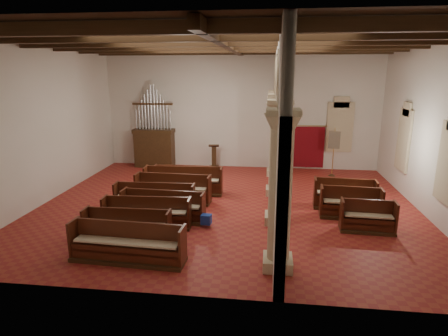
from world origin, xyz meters
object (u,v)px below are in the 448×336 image
(lectern, at_px, (214,158))
(processional_banner, at_px, (333,160))
(aisle_pew_0, at_px, (367,221))
(pipe_organ, at_px, (154,141))
(nave_pew_0, at_px, (128,249))

(lectern, relative_size, processional_banner, 0.56)
(lectern, height_order, processional_banner, processional_banner)
(processional_banner, bearing_deg, lectern, -177.38)
(processional_banner, distance_m, aisle_pew_0, 6.55)
(lectern, bearing_deg, aisle_pew_0, -58.39)
(pipe_organ, xyz_separation_m, aisle_pew_0, (9.15, -7.34, -1.03))
(nave_pew_0, bearing_deg, aisle_pew_0, 25.05)
(lectern, bearing_deg, nave_pew_0, -102.24)
(processional_banner, relative_size, aisle_pew_0, 1.38)
(nave_pew_0, bearing_deg, pipe_organ, 105.93)
(pipe_organ, relative_size, nave_pew_0, 1.41)
(nave_pew_0, xyz_separation_m, aisle_pew_0, (6.80, 2.78, -0.01))
(lectern, distance_m, processional_banner, 5.96)
(processional_banner, height_order, nave_pew_0, processional_banner)
(lectern, xyz_separation_m, processional_banner, (5.90, -0.79, 0.25))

